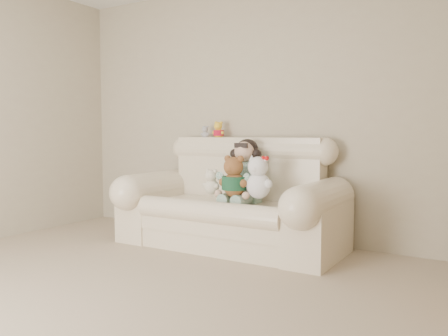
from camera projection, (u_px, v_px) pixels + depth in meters
floor at (63, 321)px, 2.64m from camera, size 5.00×5.00×0.00m
wall_back at (261, 110)px, 4.68m from camera, size 4.50×0.00×4.50m
sofa at (230, 192)px, 4.34m from camera, size 2.10×0.95×1.03m
seated_child at (245, 170)px, 4.33m from camera, size 0.39×0.47×0.61m
brown_teddy at (234, 172)px, 4.13m from camera, size 0.34×0.30×0.44m
white_cat at (259, 173)px, 4.04m from camera, size 0.30×0.24×0.45m
cream_teddy at (212, 179)px, 4.31m from camera, size 0.22×0.19×0.28m
yellow_mini_bear at (219, 129)px, 4.77m from camera, size 0.14×0.11×0.21m
grey_mini_plush at (206, 131)px, 4.87m from camera, size 0.12×0.11×0.16m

